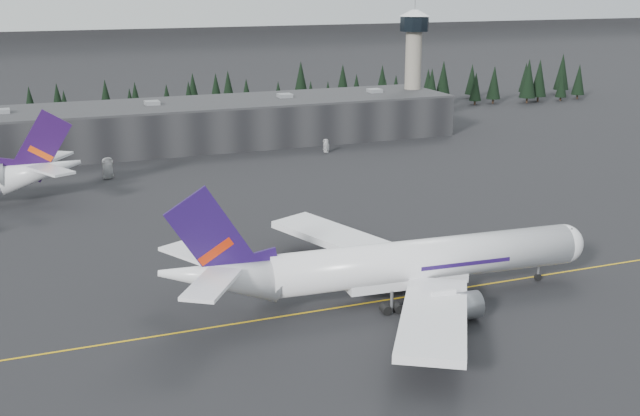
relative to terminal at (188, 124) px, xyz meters
name	(u,v)px	position (x,y,z in m)	size (l,w,h in m)	color
ground	(368,297)	(0.00, -125.00, -6.30)	(1400.00, 1400.00, 0.00)	black
taxiline	(373,302)	(0.00, -127.00, -6.29)	(400.00, 0.40, 0.02)	gold
terminal	(188,124)	(0.00, 0.00, 0.00)	(160.00, 30.00, 12.60)	black
control_tower	(413,55)	(75.00, 3.00, 17.11)	(10.00, 10.00, 37.70)	gray
treeline	(163,103)	(0.00, 37.00, 1.20)	(360.00, 20.00, 15.00)	black
mountain_ridge	(37,17)	(0.00, 875.00, -6.30)	(4400.00, 900.00, 420.00)	white
jet_main	(389,265)	(2.50, -126.97, -0.60)	(68.75, 63.33, 20.21)	white
gse_vehicle_a	(108,176)	(-27.29, -32.65, -5.55)	(2.49, 5.40, 1.50)	silver
gse_vehicle_b	(327,150)	(33.93, -24.04, -5.62)	(1.60, 3.99, 1.36)	silver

